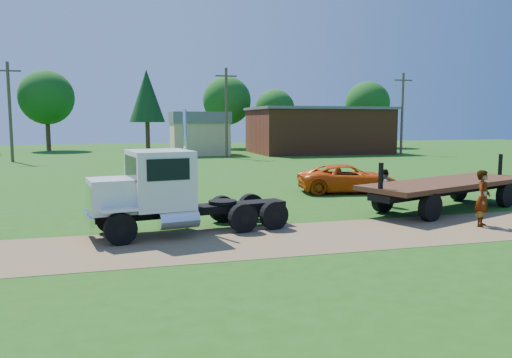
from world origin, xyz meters
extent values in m
plane|color=#215212|center=(0.00, 0.00, 0.00)|extent=(140.00, 140.00, 0.00)
cube|color=brown|center=(0.00, 0.00, 0.01)|extent=(120.00, 4.20, 0.01)
cube|color=black|center=(-2.13, 1.92, 0.72)|extent=(6.77, 2.00, 0.27)
cylinder|color=black|center=(-4.52, 0.52, 0.49)|extent=(1.03, 0.48, 0.99)
cylinder|color=black|center=(-4.52, 0.52, 0.49)|extent=(0.40, 0.39, 0.35)
cylinder|color=black|center=(-4.86, 2.41, 0.49)|extent=(1.03, 0.48, 0.99)
cylinder|color=black|center=(-4.86, 2.41, 0.49)|extent=(0.40, 0.39, 0.35)
cylinder|color=black|center=(-0.55, 1.22, 0.49)|extent=(1.03, 0.48, 0.99)
cylinder|color=black|center=(-0.55, 1.22, 0.49)|extent=(0.40, 0.39, 0.35)
cylinder|color=black|center=(-0.88, 3.11, 0.49)|extent=(1.03, 0.48, 0.99)
cylinder|color=black|center=(-0.88, 3.11, 0.49)|extent=(0.40, 0.39, 0.35)
cylinder|color=black|center=(0.60, 1.42, 0.49)|extent=(1.03, 0.48, 0.99)
cylinder|color=black|center=(0.60, 1.42, 0.49)|extent=(0.40, 0.39, 0.35)
cylinder|color=black|center=(0.26, 3.31, 0.49)|extent=(1.03, 0.48, 0.99)
cylinder|color=black|center=(0.26, 3.31, 0.49)|extent=(0.40, 0.39, 0.35)
cube|color=silver|center=(-4.65, 1.47, 1.39)|extent=(1.85, 1.78, 1.08)
cube|color=silver|center=(-5.44, 1.34, 1.34)|extent=(0.30, 1.34, 0.90)
cube|color=silver|center=(-5.48, 1.33, 0.72)|extent=(0.49, 2.05, 0.27)
cube|color=silver|center=(-3.23, 1.72, 1.84)|extent=(2.23, 2.44, 1.88)
cube|color=black|center=(-4.14, 1.56, 2.24)|extent=(0.35, 1.77, 0.76)
cube|color=black|center=(-3.04, 0.65, 2.24)|extent=(1.33, 0.27, 0.67)
cube|color=black|center=(-3.42, 2.79, 2.24)|extent=(1.33, 0.27, 0.67)
cube|color=silver|center=(-4.52, 0.52, 1.08)|extent=(1.13, 0.58, 0.09)
cube|color=silver|center=(-4.86, 2.41, 1.08)|extent=(1.13, 0.58, 0.09)
cylinder|color=silver|center=(-2.75, 0.76, 0.63)|extent=(1.33, 0.75, 0.54)
cylinder|color=silver|center=(-2.30, 2.39, 2.06)|extent=(0.15, 0.15, 4.12)
cylinder|color=black|center=(-1.07, 2.10, 0.92)|extent=(1.14, 1.14, 0.11)
imported|color=#DC4B0A|center=(7.03, 8.99, 0.73)|extent=(5.55, 3.24, 1.45)
cube|color=#3B1E12|center=(8.76, 3.19, 1.12)|extent=(8.92, 5.37, 0.19)
cube|color=black|center=(8.76, 3.19, 0.86)|extent=(8.40, 3.96, 0.27)
cylinder|color=black|center=(6.64, 1.22, 0.53)|extent=(1.11, 0.67, 1.07)
cylinder|color=black|center=(5.86, 3.32, 0.53)|extent=(1.11, 0.67, 1.07)
cylinder|color=black|center=(11.66, 3.06, 0.53)|extent=(1.11, 0.67, 1.07)
cylinder|color=black|center=(10.88, 5.17, 0.53)|extent=(1.11, 0.67, 1.07)
cube|color=black|center=(4.85, 1.75, 1.66)|extent=(0.16, 0.16, 1.07)
cube|color=black|center=(12.68, 4.63, 1.66)|extent=(0.16, 0.16, 1.07)
imported|color=#999999|center=(7.86, -0.07, 1.01)|extent=(0.87, 0.84, 2.01)
imported|color=#999999|center=(6.60, 4.60, 0.82)|extent=(1.00, 0.94, 1.64)
cube|color=brown|center=(18.00, 40.00, 2.50)|extent=(15.00, 10.00, 5.00)
cube|color=#5E5E64|center=(18.00, 40.00, 5.15)|extent=(15.40, 10.40, 0.30)
cube|color=tan|center=(4.00, 40.00, 1.80)|extent=(6.00, 5.00, 3.60)
cube|color=#5E5E64|center=(4.00, 40.00, 4.10)|extent=(6.20, 5.40, 1.20)
cylinder|color=#4D3E2C|center=(-14.00, 35.00, 4.50)|extent=(0.28, 0.28, 9.00)
cube|color=#4D3E2C|center=(-14.00, 35.00, 8.20)|extent=(2.20, 0.14, 0.14)
cylinder|color=#4D3E2C|center=(6.00, 35.00, 4.50)|extent=(0.28, 0.28, 9.00)
cube|color=#4D3E2C|center=(6.00, 35.00, 8.20)|extent=(2.20, 0.14, 0.14)
cylinder|color=#4D3E2C|center=(26.00, 35.00, 4.50)|extent=(0.28, 0.28, 9.00)
cube|color=#4D3E2C|center=(26.00, 35.00, 8.20)|extent=(2.20, 0.14, 0.14)
cylinder|color=#3C2F18|center=(-13.19, 53.00, 1.79)|extent=(0.56, 0.56, 3.58)
sphere|color=#134E14|center=(-13.19, 53.00, 6.65)|extent=(6.75, 6.75, 6.75)
cylinder|color=#3C2F18|center=(-0.97, 51.34, 1.81)|extent=(0.56, 0.56, 3.61)
cone|color=#103719|center=(-0.97, 51.34, 6.92)|extent=(4.54, 4.54, 6.71)
cylinder|color=#3C2F18|center=(9.74, 52.43, 1.74)|extent=(0.56, 0.56, 3.47)
sphere|color=#134E14|center=(9.74, 52.43, 6.45)|extent=(6.55, 6.55, 6.55)
cylinder|color=#3C2F18|center=(16.20, 51.17, 1.43)|extent=(0.56, 0.56, 2.87)
sphere|color=#134E14|center=(16.20, 51.17, 5.32)|extent=(5.40, 5.40, 5.40)
cylinder|color=#3C2F18|center=(29.56, 49.93, 1.66)|extent=(0.56, 0.56, 3.32)
sphere|color=#134E14|center=(29.56, 49.93, 6.16)|extent=(6.25, 6.25, 6.25)
camera|label=1|loc=(-4.45, -14.76, 3.73)|focal=35.00mm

